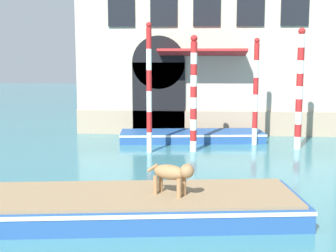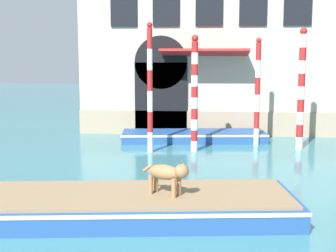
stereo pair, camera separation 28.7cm
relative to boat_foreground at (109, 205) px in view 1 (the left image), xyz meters
The scene contains 7 objects.
boat_foreground is the anchor object (origin of this frame).
dog_on_deck 1.56m from the boat_foreground, ahead, with size 1.04×0.62×0.74m.
boat_moored_near_palazzo 9.76m from the boat_foreground, 81.24° to the left, with size 6.10×2.47×0.41m.
mooring_pole_0 10.12m from the boat_foreground, 55.97° to the left, with size 0.27×0.27×4.54m.
mooring_pole_1 10.02m from the boat_foreground, 65.96° to the left, with size 0.21×0.21×4.21m.
mooring_pole_2 7.81m from the boat_foreground, 77.72° to the left, with size 0.25×0.25×4.25m.
mooring_pole_3 7.40m from the boat_foreground, 89.85° to the left, with size 0.20×0.20×4.69m.
Camera 1 is at (0.15, -3.31, 3.41)m, focal length 50.00 mm.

